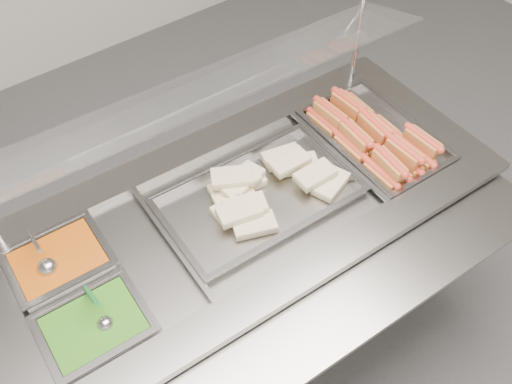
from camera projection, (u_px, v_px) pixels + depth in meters
steam_counter at (246, 271)px, 2.11m from camera, size 1.71×0.83×0.80m
tray_rail at (334, 314)px, 1.60m from camera, size 1.61×0.42×0.05m
sneeze_guard at (206, 90)px, 1.67m from camera, size 1.48×0.34×0.39m
pan_hotdogs at (373, 142)px, 2.05m from camera, size 0.33×0.50×0.09m
pan_wraps at (258, 200)px, 1.85m from camera, size 0.62×0.39×0.06m
pan_beans at (61, 265)px, 1.70m from camera, size 0.28×0.23×0.09m
pan_peas at (97, 331)px, 1.56m from camera, size 0.28×0.23×0.09m
hotdogs_in_buns at (371, 137)px, 2.00m from camera, size 0.24×0.47×0.10m
tortilla_wraps at (261, 186)px, 1.84m from camera, size 0.47×0.31×0.08m
ladle at (47, 266)px, 1.64m from camera, size 0.06×0.18×0.12m
serving_spoon at (103, 319)px, 1.53m from camera, size 0.05×0.16×0.12m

